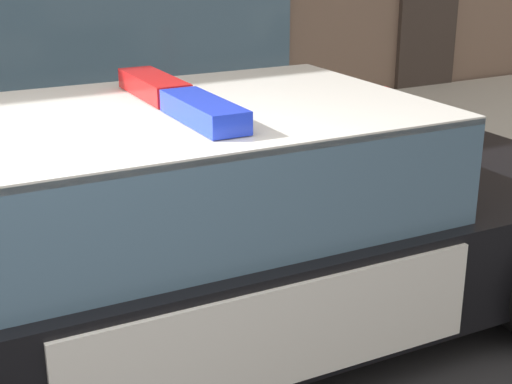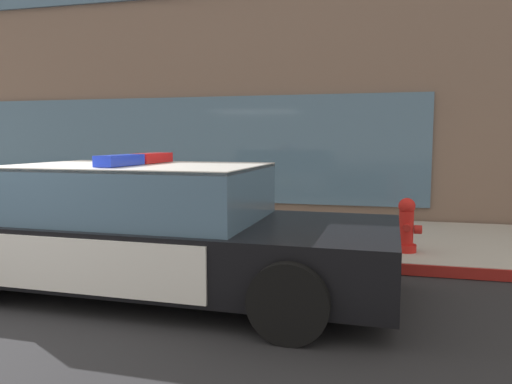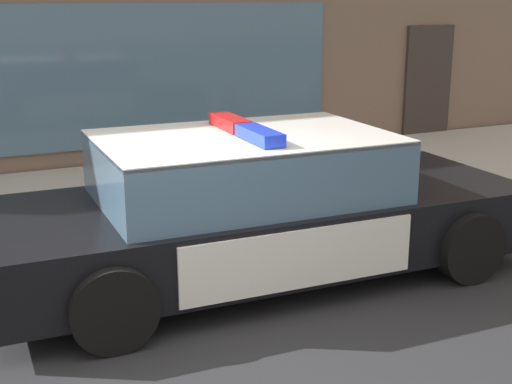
{
  "view_description": "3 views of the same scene",
  "coord_description": "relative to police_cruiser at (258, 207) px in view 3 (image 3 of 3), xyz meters",
  "views": [
    {
      "loc": [
        -0.32,
        -2.59,
        2.27
      ],
      "look_at": [
        1.95,
        1.53,
        0.62
      ],
      "focal_mm": 52.87,
      "sensor_mm": 36.0,
      "label": 1
    },
    {
      "loc": [
        3.7,
        -3.81,
        1.65
      ],
      "look_at": [
        2.09,
        2.61,
        0.94
      ],
      "focal_mm": 34.28,
      "sensor_mm": 36.0,
      "label": 2
    },
    {
      "loc": [
        -1.39,
        -4.76,
        2.6
      ],
      "look_at": [
        1.82,
        2.1,
        0.48
      ],
      "focal_mm": 49.24,
      "sensor_mm": 36.0,
      "label": 3
    }
  ],
  "objects": [
    {
      "name": "sidewalk",
      "position": [
        -1.32,
        2.94,
        -0.61
      ],
      "size": [
        48.0,
        3.28,
        0.15
      ],
      "primitive_type": "cube",
      "color": "#B2ADA3",
      "rests_on": "ground"
    },
    {
      "name": "fire_hydrant",
      "position": [
        2.77,
        1.94,
        -0.18
      ],
      "size": [
        0.34,
        0.39,
        0.73
      ],
      "color": "red",
      "rests_on": "sidewalk"
    },
    {
      "name": "ground",
      "position": [
        -1.32,
        -0.98,
        -0.68
      ],
      "size": [
        48.0,
        48.0,
        0.0
      ],
      "primitive_type": "plane",
      "color": "#262628"
    },
    {
      "name": "curb_red_paint",
      "position": [
        -1.32,
        1.28,
        -0.61
      ],
      "size": [
        28.8,
        0.04,
        0.14
      ],
      "primitive_type": "cube",
      "color": "maroon",
      "rests_on": "ground"
    },
    {
      "name": "police_cruiser",
      "position": [
        0.0,
        0.0,
        0.0
      ],
      "size": [
        5.12,
        2.25,
        1.49
      ],
      "rotation": [
        0.0,
        0.0,
        -0.03
      ],
      "color": "black",
      "rests_on": "ground"
    }
  ]
}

